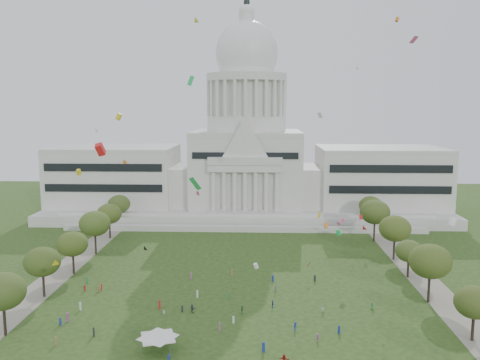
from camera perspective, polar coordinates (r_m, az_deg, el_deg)
name	(u,v)px	position (r m, az deg, el deg)	size (l,w,h in m)	color
ground	(231,332)	(104.95, -0.99, -16.74)	(400.00, 400.00, 0.00)	#274216
capitol	(246,160)	(209.78, 0.72, 2.23)	(160.00, 64.50, 91.30)	beige
path_left	(54,278)	(142.94, -20.19, -10.33)	(8.00, 160.00, 0.04)	gray
path_right	(427,283)	(139.27, 20.27, -10.82)	(8.00, 160.00, 0.04)	gray
row_tree_l_1	(3,291)	(110.29, -25.10, -11.27)	(8.86, 8.86, 12.59)	black
row_tree_r_1	(475,302)	(108.18, 24.84, -12.36)	(7.58, 7.58, 10.78)	black
row_tree_l_2	(42,262)	(128.19, -21.31, -8.55)	(8.42, 8.42, 11.97)	black
row_tree_r_2	(430,261)	(123.86, 20.59, -8.54)	(9.55, 9.55, 13.58)	black
row_tree_l_3	(72,244)	(142.70, -18.30, -6.83)	(8.12, 8.12, 11.55)	black
row_tree_r_3	(409,251)	(140.24, 18.44, -7.58)	(7.01, 7.01, 9.98)	black
row_tree_l_4	(95,224)	(159.35, -16.00, -4.73)	(9.29, 9.29, 13.21)	black
row_tree_r_4	(395,229)	(154.29, 17.00, -5.24)	(9.19, 9.19, 13.06)	black
row_tree_l_5	(109,214)	(177.20, -14.47, -3.70)	(8.33, 8.33, 11.85)	black
row_tree_r_5	(375,212)	(172.95, 14.91, -3.50)	(9.82, 9.82, 13.96)	black
row_tree_l_6	(119,204)	(194.74, -13.42, -2.64)	(8.19, 8.19, 11.64)	black
row_tree_r_6	(371,206)	(190.93, 14.45, -2.82)	(8.42, 8.42, 11.97)	black
event_tent	(158,332)	(97.88, -9.22, -16.50)	(10.13, 10.13, 4.55)	#4C4C4C
person_0	(372,306)	(118.79, 14.61, -13.54)	(0.76, 0.49, 1.55)	#33723F
person_2	(323,309)	(115.01, 9.31, -14.09)	(0.80, 0.50, 1.65)	silver
person_3	(317,337)	(102.25, 8.69, -17.06)	(1.01, 0.52, 1.56)	#994C8C
person_4	(242,310)	(112.69, 0.22, -14.37)	(1.15, 0.63, 1.96)	#33723F
person_5	(192,308)	(114.00, -5.39, -14.15)	(1.78, 0.70, 1.92)	#4C4C51
person_7	(169,359)	(94.09, -8.01, -19.28)	(0.71, 0.52, 1.95)	navy
person_8	(164,312)	(113.34, -8.55, -14.47)	(0.71, 0.44, 1.47)	silver
person_9	(295,326)	(105.98, 6.23, -16.00)	(1.14, 0.59, 1.77)	navy
person_10	(273,304)	(116.18, 3.68, -13.73)	(1.03, 0.56, 1.76)	navy
person_11	(284,360)	(93.40, 4.97, -19.45)	(1.79, 0.71, 1.93)	#B21E1E
distant_crowd	(173,302)	(118.29, -7.48, -13.38)	(59.57, 41.73, 1.95)	navy
kite_swarm	(232,191)	(100.70, -0.93, -1.19)	(85.42, 96.30, 59.29)	white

